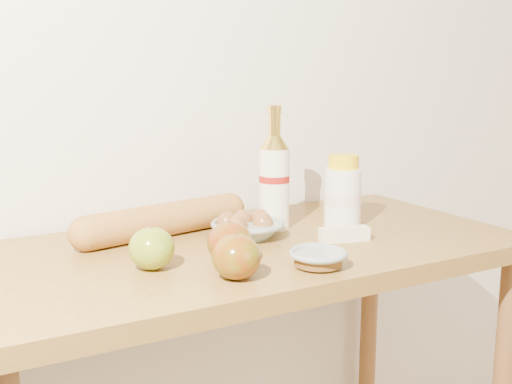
{
  "coord_description": "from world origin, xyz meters",
  "views": [
    {
      "loc": [
        -0.65,
        -0.01,
        1.28
      ],
      "look_at": [
        0.0,
        1.15,
        1.02
      ],
      "focal_mm": 45.0,
      "sensor_mm": 36.0,
      "label": 1
    }
  ],
  "objects_px": {
    "table": "(249,297)",
    "baguette": "(163,220)",
    "cream_bottle": "(343,194)",
    "egg_bowl": "(247,227)",
    "bourbon_bottle": "(274,179)"
  },
  "relations": [
    {
      "from": "table",
      "to": "egg_bowl",
      "type": "relative_size",
      "value": 6.49
    },
    {
      "from": "bourbon_bottle",
      "to": "baguette",
      "type": "bearing_deg",
      "value": 142.06
    },
    {
      "from": "cream_bottle",
      "to": "baguette",
      "type": "relative_size",
      "value": 0.38
    },
    {
      "from": "bourbon_bottle",
      "to": "baguette",
      "type": "height_order",
      "value": "bourbon_bottle"
    },
    {
      "from": "bourbon_bottle",
      "to": "egg_bowl",
      "type": "xyz_separation_m",
      "value": [
        -0.1,
        -0.04,
        -0.1
      ]
    },
    {
      "from": "cream_bottle",
      "to": "egg_bowl",
      "type": "distance_m",
      "value": 0.26
    },
    {
      "from": "cream_bottle",
      "to": "egg_bowl",
      "type": "height_order",
      "value": "cream_bottle"
    },
    {
      "from": "cream_bottle",
      "to": "table",
      "type": "bearing_deg",
      "value": -173.82
    },
    {
      "from": "table",
      "to": "bourbon_bottle",
      "type": "distance_m",
      "value": 0.28
    },
    {
      "from": "table",
      "to": "egg_bowl",
      "type": "height_order",
      "value": "egg_bowl"
    },
    {
      "from": "table",
      "to": "baguette",
      "type": "xyz_separation_m",
      "value": [
        -0.14,
        0.15,
        0.16
      ]
    },
    {
      "from": "table",
      "to": "baguette",
      "type": "relative_size",
      "value": 2.61
    },
    {
      "from": "egg_bowl",
      "to": "baguette",
      "type": "xyz_separation_m",
      "value": [
        -0.16,
        0.1,
        0.01
      ]
    },
    {
      "from": "bourbon_bottle",
      "to": "egg_bowl",
      "type": "bearing_deg",
      "value": 178.9
    },
    {
      "from": "table",
      "to": "bourbon_bottle",
      "type": "relative_size",
      "value": 4.09
    }
  ]
}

